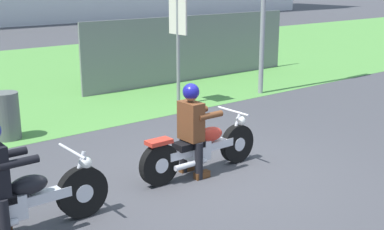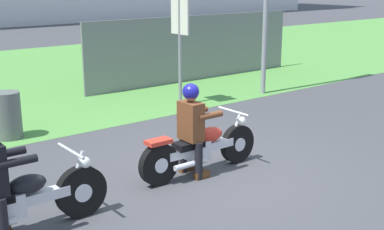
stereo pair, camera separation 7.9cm
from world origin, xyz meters
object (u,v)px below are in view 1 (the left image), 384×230
object	(u,v)px
sign_banner	(178,29)
rider_lead	(192,123)
motorcycle_lead	(201,149)
trash_can	(6,116)
motorcycle_follow	(15,205)

from	to	relation	value
sign_banner	rider_lead	bearing A→B (deg)	-124.91
motorcycle_lead	rider_lead	xyz separation A→B (m)	(-0.17, 0.00, 0.43)
trash_can	sign_banner	xyz separation A→B (m)	(3.95, 0.08, 1.30)
motorcycle_lead	sign_banner	size ratio (longest dim) A/B	0.81
rider_lead	trash_can	xyz separation A→B (m)	(-1.48, 3.46, -0.38)
motorcycle_follow	trash_can	world-z (taller)	motorcycle_follow
motorcycle_follow	rider_lead	bearing A→B (deg)	4.77
sign_banner	motorcycle_lead	bearing A→B (deg)	-123.01
rider_lead	motorcycle_follow	world-z (taller)	rider_lead
trash_can	sign_banner	world-z (taller)	sign_banner
motorcycle_follow	sign_banner	bearing A→B (deg)	36.31
motorcycle_lead	rider_lead	world-z (taller)	rider_lead
rider_lead	trash_can	size ratio (longest dim) A/B	1.62
trash_can	motorcycle_follow	bearing A→B (deg)	-108.31
motorcycle_follow	motorcycle_lead	bearing A→B (deg)	4.43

